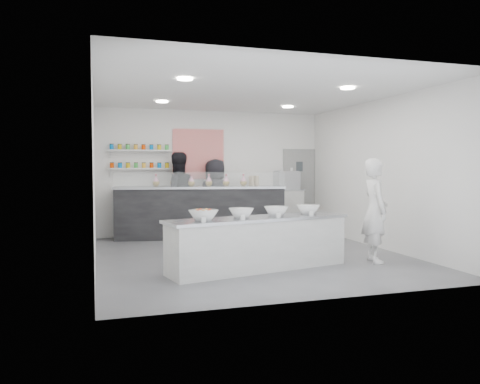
% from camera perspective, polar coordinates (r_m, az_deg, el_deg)
% --- Properties ---
extents(floor, '(6.00, 6.00, 0.00)m').
position_cam_1_polar(floor, '(8.74, 1.34, -7.74)').
color(floor, '#515156').
rests_on(floor, ground).
extents(ceiling, '(6.00, 6.00, 0.00)m').
position_cam_1_polar(ceiling, '(8.69, 1.36, 12.08)').
color(ceiling, white).
rests_on(ceiling, floor).
extents(back_wall, '(5.50, 0.00, 5.50)m').
position_cam_1_polar(back_wall, '(11.47, -3.40, 2.37)').
color(back_wall, white).
rests_on(back_wall, floor).
extents(left_wall, '(0.00, 6.00, 6.00)m').
position_cam_1_polar(left_wall, '(8.14, -17.35, 1.95)').
color(left_wall, white).
rests_on(left_wall, floor).
extents(right_wall, '(0.00, 6.00, 6.00)m').
position_cam_1_polar(right_wall, '(9.80, 16.79, 2.13)').
color(right_wall, white).
rests_on(right_wall, floor).
extents(back_door, '(0.88, 0.04, 2.10)m').
position_cam_1_polar(back_door, '(12.20, 7.20, 0.28)').
color(back_door, gray).
rests_on(back_door, floor).
extents(pattern_panel, '(1.25, 0.03, 1.20)m').
position_cam_1_polar(pattern_panel, '(11.37, -5.09, 4.62)').
color(pattern_panel, red).
rests_on(pattern_panel, back_wall).
extents(jar_shelf_lower, '(1.45, 0.22, 0.04)m').
position_cam_1_polar(jar_shelf_lower, '(11.08, -12.11, 2.80)').
color(jar_shelf_lower, silver).
rests_on(jar_shelf_lower, back_wall).
extents(jar_shelf_upper, '(1.45, 0.22, 0.04)m').
position_cam_1_polar(jar_shelf_upper, '(11.09, -12.13, 4.97)').
color(jar_shelf_upper, silver).
rests_on(jar_shelf_upper, back_wall).
extents(preserve_jars, '(1.45, 0.10, 0.56)m').
position_cam_1_polar(preserve_jars, '(11.07, -12.12, 4.25)').
color(preserve_jars, '#EB3F00').
rests_on(preserve_jars, jar_shelf_lower).
extents(downlight_0, '(0.24, 0.24, 0.02)m').
position_cam_1_polar(downlight_0, '(7.38, -6.74, 13.51)').
color(downlight_0, white).
rests_on(downlight_0, ceiling).
extents(downlight_1, '(0.24, 0.24, 0.02)m').
position_cam_1_polar(downlight_1, '(8.35, 12.99, 12.24)').
color(downlight_1, white).
rests_on(downlight_1, ceiling).
extents(downlight_2, '(0.24, 0.24, 0.02)m').
position_cam_1_polar(downlight_2, '(9.92, -9.49, 10.80)').
color(downlight_2, white).
rests_on(downlight_2, ceiling).
extents(downlight_3, '(0.24, 0.24, 0.02)m').
position_cam_1_polar(downlight_3, '(10.66, 5.86, 10.28)').
color(downlight_3, white).
rests_on(downlight_3, ceiling).
extents(prep_counter, '(3.16, 1.33, 0.84)m').
position_cam_1_polar(prep_counter, '(7.52, 2.34, -6.26)').
color(prep_counter, silver).
rests_on(prep_counter, floor).
extents(back_bar, '(3.93, 1.40, 1.20)m').
position_cam_1_polar(back_bar, '(10.80, -4.86, -2.47)').
color(back_bar, black).
rests_on(back_bar, floor).
extents(sneeze_guard, '(3.75, 0.71, 0.33)m').
position_cam_1_polar(sneeze_guard, '(10.42, -4.83, 1.53)').
color(sneeze_guard, white).
rests_on(sneeze_guard, back_bar).
extents(espresso_ledge, '(1.45, 0.46, 1.07)m').
position_cam_1_polar(espresso_ledge, '(11.78, 4.23, -2.31)').
color(espresso_ledge, silver).
rests_on(espresso_ledge, floor).
extents(espresso_machine, '(0.58, 0.40, 0.45)m').
position_cam_1_polar(espresso_machine, '(11.85, 5.71, 1.40)').
color(espresso_machine, '#93969E').
rests_on(espresso_machine, espresso_ledge).
extents(cup_stacks, '(0.24, 0.24, 0.35)m').
position_cam_1_polar(cup_stacks, '(11.54, 1.70, 1.13)').
color(cup_stacks, '#D2C889').
rests_on(cup_stacks, espresso_ledge).
extents(prep_bowls, '(2.40, 0.98, 0.16)m').
position_cam_1_polar(prep_bowls, '(7.46, 2.35, -2.47)').
color(prep_bowls, white).
rests_on(prep_bowls, prep_counter).
extents(label_cards, '(2.01, 0.04, 0.07)m').
position_cam_1_polar(label_cards, '(6.95, 2.89, -3.24)').
color(label_cards, white).
rests_on(label_cards, prep_counter).
extents(cookie_bags, '(2.15, 0.54, 0.28)m').
position_cam_1_polar(cookie_bags, '(10.75, -4.88, 1.44)').
color(cookie_bags, pink).
rests_on(cookie_bags, back_bar).
extents(woman_prep, '(0.56, 0.73, 1.79)m').
position_cam_1_polar(woman_prep, '(8.37, 16.13, -2.16)').
color(woman_prep, white).
rests_on(woman_prep, floor).
extents(staff_left, '(1.05, 0.86, 1.98)m').
position_cam_1_polar(staff_left, '(10.92, -7.67, -0.37)').
color(staff_left, black).
rests_on(staff_left, floor).
extents(staff_right, '(0.99, 0.75, 1.83)m').
position_cam_1_polar(staff_right, '(11.11, -3.05, -0.66)').
color(staff_right, black).
rests_on(staff_right, floor).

